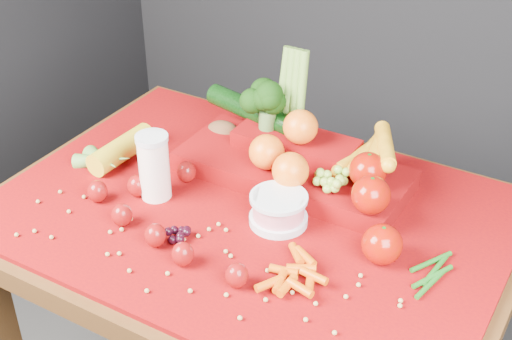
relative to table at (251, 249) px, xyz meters
The scene contains 12 objects.
table is the anchor object (origin of this frame).
red_cloth 0.10m from the table, ahead, with size 1.05×0.75×0.01m, color #7E0604.
milk_glass 0.28m from the table, 163.58° to the right, with size 0.07×0.07×0.15m.
yogurt_bowl 0.16m from the table, ahead, with size 0.12×0.12×0.07m.
strawberry_scatter 0.24m from the table, 132.66° to the right, with size 0.44×0.28×0.05m.
dark_grape_cluster 0.22m from the table, 116.16° to the right, with size 0.06×0.05×0.03m, color black, non-canonical shape.
soybean_scatter 0.23m from the table, 90.00° to the right, with size 0.84×0.24×0.01m, color tan, non-canonical shape.
corn_ear 0.40m from the table, behind, with size 0.19×0.23×0.06m.
potato 0.31m from the table, 134.55° to the left, with size 0.09×0.07×0.06m, color #57311B.
baby_carrot_pile 0.27m from the table, 38.58° to the right, with size 0.17×0.17×0.03m, color #C84E07, non-canonical shape.
green_bean_pile 0.41m from the table, ahead, with size 0.14×0.12×0.01m, color #175C15, non-canonical shape.
produce_mound 0.23m from the table, 74.33° to the left, with size 0.61×0.36×0.27m.
Camera 1 is at (0.63, -1.05, 1.65)m, focal length 50.00 mm.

